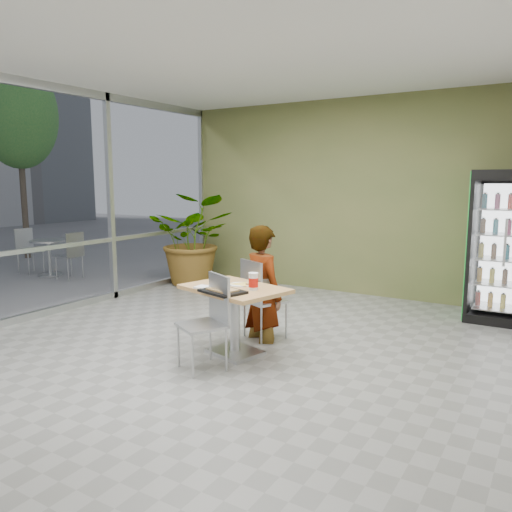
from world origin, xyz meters
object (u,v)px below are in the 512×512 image
object	(u,v)px
dining_table	(235,306)
beverage_fridge	(507,247)
chair_near	(211,314)
potted_plant	(195,239)
chair_far	(258,293)
seated_woman	(263,295)
cafeteria_tray	(223,291)
soda_cup	(253,282)

from	to	relation	value
dining_table	beverage_fridge	xyz separation A→B (m)	(2.35, 2.94, 0.47)
chair_near	potted_plant	world-z (taller)	potted_plant
chair_far	seated_woman	distance (m)	0.06
chair_near	seated_woman	distance (m)	1.07
cafeteria_tray	beverage_fridge	size ratio (longest dim) A/B	0.22
seated_woman	cafeteria_tray	size ratio (longest dim) A/B	3.79
chair_near	chair_far	bearing A→B (deg)	121.12
chair_far	beverage_fridge	xyz separation A→B (m)	(2.41, 2.36, 0.45)
soda_cup	cafeteria_tray	xyz separation A→B (m)	(-0.20, -0.27, -0.07)
seated_woman	soda_cup	distance (m)	0.76
dining_table	beverage_fridge	size ratio (longest dim) A/B	0.61
cafeteria_tray	beverage_fridge	world-z (taller)	beverage_fridge
dining_table	beverage_fridge	bearing A→B (deg)	51.39
seated_woman	beverage_fridge	size ratio (longest dim) A/B	0.83
soda_cup	beverage_fridge	distance (m)	3.64
chair_far	beverage_fridge	distance (m)	3.40
chair_far	seated_woman	size ratio (longest dim) A/B	0.57
seated_woman	potted_plant	bearing A→B (deg)	-13.33
chair_near	potted_plant	size ratio (longest dim) A/B	0.58
chair_near	cafeteria_tray	world-z (taller)	chair_near
chair_far	soda_cup	world-z (taller)	chair_far
cafeteria_tray	potted_plant	bearing A→B (deg)	132.56
beverage_fridge	potted_plant	xyz separation A→B (m)	(-5.05, -0.24, -0.18)
dining_table	potted_plant	distance (m)	3.83
chair_far	cafeteria_tray	world-z (taller)	chair_far
soda_cup	beverage_fridge	size ratio (longest dim) A/B	0.09
dining_table	seated_woman	bearing A→B (deg)	91.51
cafeteria_tray	potted_plant	world-z (taller)	potted_plant
chair_far	beverage_fridge	world-z (taller)	beverage_fridge
beverage_fridge	chair_near	bearing A→B (deg)	-125.16
potted_plant	cafeteria_tray	bearing A→B (deg)	-47.44
cafeteria_tray	potted_plant	distance (m)	4.07
dining_table	chair_far	bearing A→B (deg)	95.67
soda_cup	dining_table	bearing A→B (deg)	175.95
chair_far	dining_table	bearing A→B (deg)	120.06
cafeteria_tray	beverage_fridge	distance (m)	3.98
cafeteria_tray	dining_table	bearing A→B (deg)	99.45
dining_table	potted_plant	world-z (taller)	potted_plant
potted_plant	dining_table	bearing A→B (deg)	-45.02
soda_cup	potted_plant	bearing A→B (deg)	137.31
potted_plant	chair_far	bearing A→B (deg)	-38.71
dining_table	seated_woman	distance (m)	0.63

